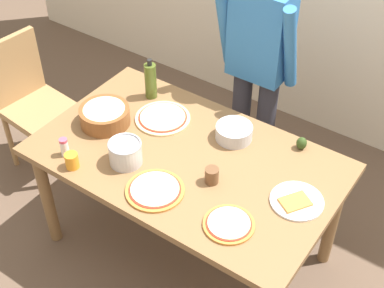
% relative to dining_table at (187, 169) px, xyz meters
% --- Properties ---
extents(ground, '(8.00, 8.00, 0.00)m').
position_rel_dining_table_xyz_m(ground, '(0.00, 0.00, -0.67)').
color(ground, brown).
extents(dining_table, '(1.60, 0.96, 0.76)m').
position_rel_dining_table_xyz_m(dining_table, '(0.00, 0.00, 0.00)').
color(dining_table, brown).
rests_on(dining_table, ground).
extents(person_cook, '(0.49, 0.25, 1.62)m').
position_rel_dining_table_xyz_m(person_cook, '(-0.02, 0.76, 0.27)').
color(person_cook, '#2D2D38').
rests_on(person_cook, ground).
extents(chair_wooden_left, '(0.44, 0.44, 0.95)m').
position_rel_dining_table_xyz_m(chair_wooden_left, '(-1.32, 0.07, -0.13)').
color(chair_wooden_left, '#A37A4C').
rests_on(chair_wooden_left, ground).
extents(pizza_raw_on_board, '(0.31, 0.31, 0.02)m').
position_rel_dining_table_xyz_m(pizza_raw_on_board, '(-0.29, 0.18, 0.10)').
color(pizza_raw_on_board, beige).
rests_on(pizza_raw_on_board, dining_table).
extents(pizza_cooked_on_tray, '(0.24, 0.24, 0.02)m').
position_rel_dining_table_xyz_m(pizza_cooked_on_tray, '(0.43, -0.27, 0.10)').
color(pizza_cooked_on_tray, '#C67A33').
rests_on(pizza_cooked_on_tray, dining_table).
extents(pizza_second_cooked, '(0.29, 0.29, 0.02)m').
position_rel_dining_table_xyz_m(pizza_second_cooked, '(0.02, -0.29, 0.10)').
color(pizza_second_cooked, '#C67A33').
rests_on(pizza_second_cooked, dining_table).
extents(plate_with_slice, '(0.26, 0.26, 0.02)m').
position_rel_dining_table_xyz_m(plate_with_slice, '(0.62, 0.03, 0.10)').
color(plate_with_slice, white).
rests_on(plate_with_slice, dining_table).
extents(popcorn_bowl, '(0.28, 0.28, 0.11)m').
position_rel_dining_table_xyz_m(popcorn_bowl, '(-0.54, -0.03, 0.15)').
color(popcorn_bowl, brown).
rests_on(popcorn_bowl, dining_table).
extents(mixing_bowl_steel, '(0.20, 0.20, 0.08)m').
position_rel_dining_table_xyz_m(mixing_bowl_steel, '(0.13, 0.27, 0.13)').
color(mixing_bowl_steel, '#B7B7BC').
rests_on(mixing_bowl_steel, dining_table).
extents(olive_oil_bottle, '(0.07, 0.07, 0.26)m').
position_rel_dining_table_xyz_m(olive_oil_bottle, '(-0.48, 0.31, 0.20)').
color(olive_oil_bottle, '#47561E').
rests_on(olive_oil_bottle, dining_table).
extents(steel_pot, '(0.17, 0.17, 0.13)m').
position_rel_dining_table_xyz_m(steel_pot, '(-0.23, -0.21, 0.16)').
color(steel_pot, '#B7B7BC').
rests_on(steel_pot, dining_table).
extents(cup_orange, '(0.07, 0.07, 0.08)m').
position_rel_dining_table_xyz_m(cup_orange, '(-0.43, -0.40, 0.13)').
color(cup_orange, orange).
rests_on(cup_orange, dining_table).
extents(cup_small_brown, '(0.07, 0.07, 0.08)m').
position_rel_dining_table_xyz_m(cup_small_brown, '(0.21, -0.08, 0.13)').
color(cup_small_brown, brown).
rests_on(cup_small_brown, dining_table).
extents(salt_shaker, '(0.04, 0.04, 0.11)m').
position_rel_dining_table_xyz_m(salt_shaker, '(-0.53, -0.35, 0.14)').
color(salt_shaker, white).
rests_on(salt_shaker, dining_table).
extents(avocado, '(0.06, 0.06, 0.07)m').
position_rel_dining_table_xyz_m(avocado, '(0.46, 0.40, 0.13)').
color(avocado, '#2D4219').
rests_on(avocado, dining_table).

